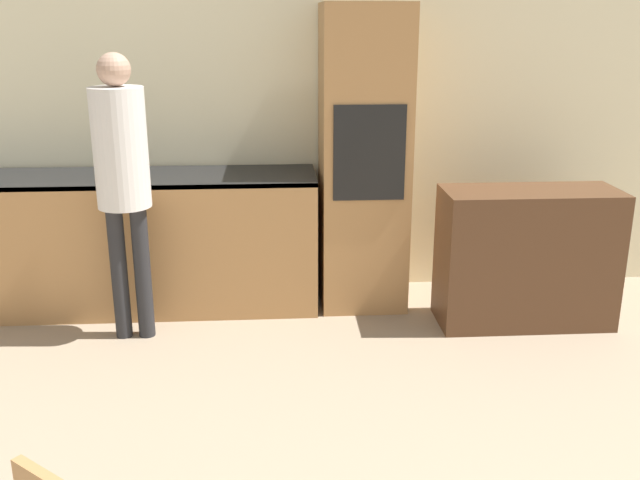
% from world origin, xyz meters
% --- Properties ---
extents(wall_back, '(7.16, 0.05, 2.60)m').
position_xyz_m(wall_back, '(0.00, 5.61, 1.30)').
color(wall_back, beige).
rests_on(wall_back, ground_plane).
extents(kitchen_counter, '(2.82, 0.60, 0.92)m').
position_xyz_m(kitchen_counter, '(-1.32, 5.26, 0.47)').
color(kitchen_counter, '#AD7A47').
rests_on(kitchen_counter, ground_plane).
extents(oven_unit, '(0.57, 0.59, 2.00)m').
position_xyz_m(oven_unit, '(0.41, 5.27, 1.00)').
color(oven_unit, '#AD7A47').
rests_on(oven_unit, ground_plane).
extents(sideboard, '(1.10, 0.45, 0.88)m').
position_xyz_m(sideboard, '(1.41, 4.83, 0.44)').
color(sideboard, '#51331E').
rests_on(sideboard, ground_plane).
extents(person_standing, '(0.31, 0.31, 1.72)m').
position_xyz_m(person_standing, '(-1.07, 4.77, 1.08)').
color(person_standing, '#262628').
rests_on(person_standing, ground_plane).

